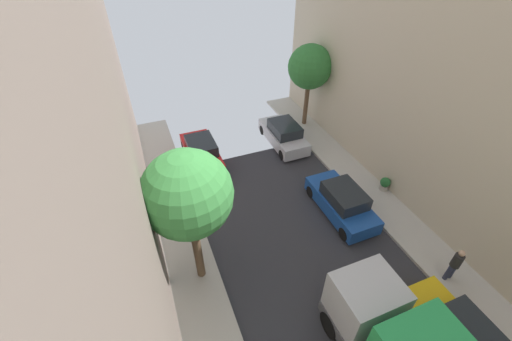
{
  "coord_description": "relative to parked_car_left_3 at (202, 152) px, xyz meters",
  "views": [
    {
      "loc": [
        -5.47,
        0.52,
        11.86
      ],
      "look_at": [
        -0.23,
        13.68,
        0.5
      ],
      "focal_mm": 22.57,
      "sensor_mm": 36.0,
      "label": 1
    }
  ],
  "objects": [
    {
      "name": "potted_plant_0",
      "position": [
        8.45,
        -6.25,
        -0.16
      ],
      "size": [
        0.53,
        0.53,
        0.77
      ],
      "color": "#B2A899",
      "rests_on": "sidewalk_right"
    },
    {
      "name": "parked_car_left_3",
      "position": [
        0.0,
        0.0,
        0.0
      ],
      "size": [
        1.78,
        4.2,
        1.57
      ],
      "color": "red",
      "rests_on": "ground"
    },
    {
      "name": "parked_car_right_4",
      "position": [
        5.4,
        -0.04,
        0.0
      ],
      "size": [
        1.78,
        4.2,
        1.57
      ],
      "color": "silver",
      "rests_on": "ground"
    },
    {
      "name": "parked_car_right_3",
      "position": [
        5.4,
        -6.71,
        0.0
      ],
      "size": [
        1.78,
        4.2,
        1.57
      ],
      "color": "#194799",
      "rests_on": "ground"
    },
    {
      "name": "pedestrian",
      "position": [
        7.32,
        -11.62,
        0.35
      ],
      "size": [
        0.4,
        0.36,
        1.72
      ],
      "color": "#2D334C",
      "rests_on": "sidewalk_right"
    },
    {
      "name": "street_tree_0",
      "position": [
        -2.0,
        -7.71,
        3.89
      ],
      "size": [
        3.1,
        3.1,
        6.05
      ],
      "color": "brown",
      "rests_on": "sidewalk_left"
    },
    {
      "name": "parked_car_right_2",
      "position": [
        5.4,
        -13.79,
        0.0
      ],
      "size": [
        1.78,
        4.2,
        1.57
      ],
      "color": "gold",
      "rests_on": "ground"
    },
    {
      "name": "potted_plant_4",
      "position": [
        -3.02,
        -1.62,
        0.02
      ],
      "size": [
        0.69,
        0.69,
        1.05
      ],
      "color": "#B2A899",
      "rests_on": "sidewalk_left"
    },
    {
      "name": "street_tree_1",
      "position": [
        7.83,
        1.59,
        3.49
      ],
      "size": [
        2.82,
        2.82,
        5.5
      ],
      "color": "brown",
      "rests_on": "sidewalk_right"
    }
  ]
}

